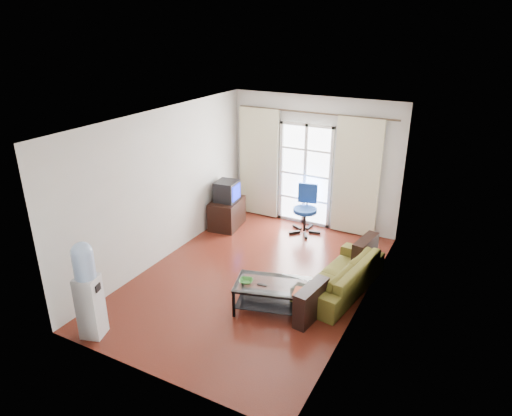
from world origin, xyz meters
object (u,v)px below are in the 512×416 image
at_px(tv_stand, 227,213).
at_px(water_cooler, 88,288).
at_px(sofa, 341,275).
at_px(coffee_table, 273,293).
at_px(crt_tv, 226,191).
at_px(task_chair, 305,219).

bearing_deg(tv_stand, water_cooler, -94.59).
distance_m(sofa, water_cooler, 3.80).
xyz_separation_m(sofa, tv_stand, (-2.89, 1.26, 0.02)).
distance_m(coffee_table, crt_tv, 3.17).
distance_m(task_chair, water_cooler, 4.68).
distance_m(tv_stand, task_chair, 1.64).
height_order(coffee_table, task_chair, task_chair).
relative_size(task_chair, water_cooler, 0.70).
bearing_deg(coffee_table, task_chair, 102.51).
height_order(coffee_table, crt_tv, crt_tv).
bearing_deg(tv_stand, crt_tv, -88.27).
xyz_separation_m(crt_tv, task_chair, (1.55, 0.53, -0.51)).
bearing_deg(task_chair, coffee_table, -88.44).
relative_size(coffee_table, tv_stand, 1.53).
bearing_deg(task_chair, sofa, -64.01).
bearing_deg(crt_tv, coffee_table, -51.62).
distance_m(sofa, coffee_table, 1.24).
relative_size(tv_stand, crt_tv, 1.63).
distance_m(coffee_table, tv_stand, 3.14).
height_order(sofa, task_chair, task_chair).
xyz_separation_m(tv_stand, crt_tv, (0.00, -0.02, 0.51)).
relative_size(crt_tv, water_cooler, 0.35).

